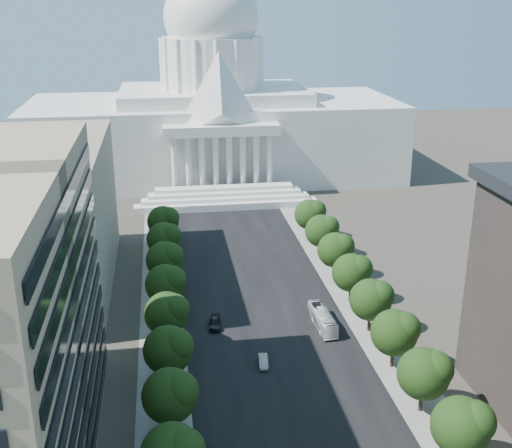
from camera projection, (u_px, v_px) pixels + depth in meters
name	position (u px, v px, depth m)	size (l,w,h in m)	color
road_asphalt	(256.00, 294.00, 130.18)	(30.00, 260.00, 0.01)	black
sidewalk_left	(161.00, 300.00, 127.53)	(8.00, 260.00, 0.02)	gray
sidewalk_right	(346.00, 288.00, 132.83)	(8.00, 260.00, 0.02)	gray
capitol	(213.00, 115.00, 211.97)	(120.00, 56.00, 73.00)	white
office_block_left_far	(10.00, 220.00, 127.81)	(38.00, 52.00, 30.00)	gray
tree_l_d	(172.00, 394.00, 86.23)	(7.79, 7.60, 9.97)	#33261C
tree_l_e	(170.00, 349.00, 97.42)	(7.79, 7.60, 9.97)	#33261C
tree_l_f	(168.00, 313.00, 108.60)	(7.79, 7.60, 9.97)	#33261C
tree_l_g	(167.00, 283.00, 119.79)	(7.79, 7.60, 9.97)	#33261C
tree_l_h	(166.00, 259.00, 130.98)	(7.79, 7.60, 9.97)	#33261C
tree_l_i	(165.00, 238.00, 142.17)	(7.79, 7.60, 9.97)	#33261C
tree_l_j	(164.00, 221.00, 153.35)	(7.79, 7.60, 9.97)	#33261C
tree_r_c	(464.00, 425.00, 80.05)	(7.79, 7.60, 9.97)	#33261C
tree_r_d	(426.00, 373.00, 91.24)	(7.79, 7.60, 9.97)	#33261C
tree_r_e	(397.00, 332.00, 102.43)	(7.79, 7.60, 9.97)	#33261C
tree_r_f	(373.00, 299.00, 113.62)	(7.79, 7.60, 9.97)	#33261C
tree_r_g	(353.00, 272.00, 124.80)	(7.79, 7.60, 9.97)	#33261C
tree_r_h	(337.00, 249.00, 135.99)	(7.79, 7.60, 9.97)	#33261C
tree_r_i	(323.00, 230.00, 147.18)	(7.79, 7.60, 9.97)	#33261C
tree_r_j	(311.00, 214.00, 158.37)	(7.79, 7.60, 9.97)	#33261C
streetlight_b	(479.00, 432.00, 79.73)	(2.61, 0.44, 9.00)	gray
streetlight_c	(405.00, 334.00, 103.04)	(2.61, 0.44, 9.00)	gray
streetlight_d	(359.00, 272.00, 126.35)	(2.61, 0.44, 9.00)	gray
streetlight_e	(327.00, 229.00, 149.65)	(2.61, 0.44, 9.00)	gray
streetlight_f	(304.00, 198.00, 172.96)	(2.61, 0.44, 9.00)	gray
car_silver	(263.00, 361.00, 104.75)	(1.49, 4.29, 1.41)	#93949A
car_dark_b	(215.00, 323.00, 116.89)	(2.08, 5.13, 1.49)	black
city_bus	(323.00, 319.00, 116.69)	(2.65, 11.33, 3.16)	silver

